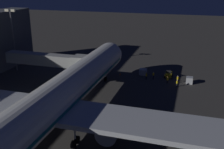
% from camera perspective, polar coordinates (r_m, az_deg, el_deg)
% --- Properties ---
extents(ground_plane, '(320.00, 320.00, 0.00)m').
position_cam_1_polar(ground_plane, '(51.60, -7.03, -7.44)').
color(ground_plane, '#383533').
extents(airliner_at_gate, '(54.67, 70.28, 19.35)m').
position_cam_1_polar(airliner_at_gate, '(39.76, -14.26, -7.38)').
color(airliner_at_gate, silver).
rests_on(airliner_at_gate, ground_plane).
extents(jet_bridge, '(20.32, 3.40, 7.25)m').
position_cam_1_polar(jet_bridge, '(63.57, -12.33, 2.95)').
color(jet_bridge, '#9E9E99').
rests_on(jet_bridge, ground_plane).
extents(apron_floodlight_mast, '(2.90, 0.50, 16.16)m').
position_cam_1_polar(apron_floodlight_mast, '(75.50, -20.04, 7.71)').
color(apron_floodlight_mast, '#59595E').
rests_on(apron_floodlight_mast, ground_plane).
extents(baggage_tug_spare, '(1.86, 2.62, 1.95)m').
position_cam_1_polar(baggage_tug_spare, '(69.19, 11.79, 0.02)').
color(baggage_tug_spare, yellow).
rests_on(baggage_tug_spare, ground_plane).
extents(baggage_container_near_belt, '(1.52, 1.61, 1.54)m').
position_cam_1_polar(baggage_container_near_belt, '(66.35, 15.93, -1.17)').
color(baggage_container_near_belt, '#B7BABF').
rests_on(baggage_container_near_belt, ground_plane).
extents(baggage_container_mid_row, '(1.78, 1.86, 1.47)m').
position_cam_1_polar(baggage_container_mid_row, '(70.20, 6.53, 0.55)').
color(baggage_container_mid_row, '#B7BABF').
rests_on(baggage_container_mid_row, ground_plane).
extents(ground_crew_near_nose_gear, '(0.40, 0.40, 1.69)m').
position_cam_1_polar(ground_crew_near_nose_gear, '(65.12, 11.53, -1.04)').
color(ground_crew_near_nose_gear, black).
rests_on(ground_crew_near_nose_gear, ground_plane).
extents(ground_crew_by_belt_loader, '(0.40, 0.40, 1.85)m').
position_cam_1_polar(ground_crew_by_belt_loader, '(67.31, 8.66, -0.12)').
color(ground_crew_by_belt_loader, black).
rests_on(ground_crew_by_belt_loader, ground_plane).
extents(ground_crew_marshaller_fwd, '(0.40, 0.40, 1.80)m').
position_cam_1_polar(ground_crew_marshaller_fwd, '(66.77, 7.20, -0.23)').
color(ground_crew_marshaller_fwd, black).
rests_on(ground_crew_marshaller_fwd, ground_plane).
extents(ground_crew_under_port_wing, '(0.40, 0.40, 1.69)m').
position_cam_1_polar(ground_crew_under_port_wing, '(63.50, 13.49, -1.72)').
color(ground_crew_under_port_wing, black).
rests_on(ground_crew_under_port_wing, ground_plane).
extents(ground_crew_by_tug, '(0.40, 0.40, 1.79)m').
position_cam_1_polar(ground_crew_by_tug, '(65.91, 13.62, -0.91)').
color(ground_crew_by_tug, black).
rests_on(ground_crew_by_tug, ground_plane).
extents(traffic_cone_nose_port, '(0.36, 0.36, 0.55)m').
position_cam_1_polar(traffic_cone_nose_port, '(69.71, 1.76, 0.13)').
color(traffic_cone_nose_port, orange).
rests_on(traffic_cone_nose_port, ground_plane).
extents(traffic_cone_nose_starboard, '(0.36, 0.36, 0.55)m').
position_cam_1_polar(traffic_cone_nose_starboard, '(70.92, -1.67, 0.47)').
color(traffic_cone_nose_starboard, orange).
rests_on(traffic_cone_nose_starboard, ground_plane).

